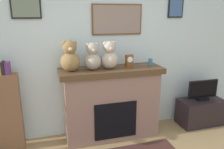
{
  "coord_description": "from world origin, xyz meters",
  "views": [
    {
      "loc": [
        -0.7,
        -1.35,
        1.86
      ],
      "look_at": [
        0.19,
        1.71,
        0.99
      ],
      "focal_mm": 35.77,
      "sensor_mm": 36.0,
      "label": 1
    }
  ],
  "objects_px": {
    "television": "(203,91)",
    "teddy_bear_grey": "(70,58)",
    "teddy_bear_brown": "(109,56)",
    "fireplace": "(111,102)",
    "mantel_clock": "(129,61)",
    "teddy_bear_cream": "(93,58)",
    "bookshelf": "(4,110)",
    "candle_jar": "(150,62)",
    "tv_stand": "(200,112)"
  },
  "relations": [
    {
      "from": "television",
      "to": "teddy_bear_grey",
      "type": "height_order",
      "value": "teddy_bear_grey"
    },
    {
      "from": "teddy_bear_grey",
      "to": "teddy_bear_brown",
      "type": "height_order",
      "value": "teddy_bear_grey"
    },
    {
      "from": "fireplace",
      "to": "television",
      "type": "bearing_deg",
      "value": -2.45
    },
    {
      "from": "mantel_clock",
      "to": "teddy_bear_cream",
      "type": "relative_size",
      "value": 0.48
    },
    {
      "from": "bookshelf",
      "to": "mantel_clock",
      "type": "xyz_separation_m",
      "value": [
        1.78,
        -0.05,
        0.59
      ]
    },
    {
      "from": "television",
      "to": "teddy_bear_cream",
      "type": "height_order",
      "value": "teddy_bear_cream"
    },
    {
      "from": "fireplace",
      "to": "television",
      "type": "relative_size",
      "value": 2.77
    },
    {
      "from": "teddy_bear_grey",
      "to": "teddy_bear_cream",
      "type": "bearing_deg",
      "value": 0.01
    },
    {
      "from": "bookshelf",
      "to": "teddy_bear_brown",
      "type": "height_order",
      "value": "teddy_bear_brown"
    },
    {
      "from": "teddy_bear_brown",
      "to": "candle_jar",
      "type": "bearing_deg",
      "value": 0.05
    },
    {
      "from": "mantel_clock",
      "to": "teddy_bear_grey",
      "type": "bearing_deg",
      "value": 179.96
    },
    {
      "from": "candle_jar",
      "to": "television",
      "type": "bearing_deg",
      "value": -2.96
    },
    {
      "from": "candle_jar",
      "to": "teddy_bear_cream",
      "type": "relative_size",
      "value": 0.29
    },
    {
      "from": "tv_stand",
      "to": "teddy_bear_brown",
      "type": "distance_m",
      "value": 1.93
    },
    {
      "from": "fireplace",
      "to": "candle_jar",
      "type": "xyz_separation_m",
      "value": [
        0.62,
        -0.02,
        0.6
      ]
    },
    {
      "from": "television",
      "to": "teddy_bear_brown",
      "type": "relative_size",
      "value": 1.37
    },
    {
      "from": "teddy_bear_cream",
      "to": "candle_jar",
      "type": "bearing_deg",
      "value": 0.03
    },
    {
      "from": "fireplace",
      "to": "teddy_bear_grey",
      "type": "distance_m",
      "value": 0.94
    },
    {
      "from": "mantel_clock",
      "to": "teddy_bear_grey",
      "type": "xyz_separation_m",
      "value": [
        -0.86,
        0.0,
        0.1
      ]
    },
    {
      "from": "mantel_clock",
      "to": "tv_stand",
      "type": "bearing_deg",
      "value": -2.07
    },
    {
      "from": "teddy_bear_brown",
      "to": "tv_stand",
      "type": "bearing_deg",
      "value": -1.7
    },
    {
      "from": "fireplace",
      "to": "candle_jar",
      "type": "height_order",
      "value": "candle_jar"
    },
    {
      "from": "fireplace",
      "to": "bookshelf",
      "type": "bearing_deg",
      "value": 178.73
    },
    {
      "from": "teddy_bear_cream",
      "to": "teddy_bear_brown",
      "type": "relative_size",
      "value": 0.96
    },
    {
      "from": "fireplace",
      "to": "candle_jar",
      "type": "distance_m",
      "value": 0.86
    },
    {
      "from": "bookshelf",
      "to": "teddy_bear_grey",
      "type": "bearing_deg",
      "value": -3.23
    },
    {
      "from": "bookshelf",
      "to": "tv_stand",
      "type": "xyz_separation_m",
      "value": [
        3.1,
        -0.1,
        -0.38
      ]
    },
    {
      "from": "bookshelf",
      "to": "tv_stand",
      "type": "bearing_deg",
      "value": -1.85
    },
    {
      "from": "mantel_clock",
      "to": "teddy_bear_grey",
      "type": "distance_m",
      "value": 0.87
    },
    {
      "from": "television",
      "to": "teddy_bear_cream",
      "type": "relative_size",
      "value": 1.42
    },
    {
      "from": "television",
      "to": "bookshelf",
      "type": "bearing_deg",
      "value": 178.13
    },
    {
      "from": "candle_jar",
      "to": "mantel_clock",
      "type": "xyz_separation_m",
      "value": [
        -0.35,
        -0.0,
        0.04
      ]
    },
    {
      "from": "candle_jar",
      "to": "teddy_bear_brown",
      "type": "bearing_deg",
      "value": -179.95
    },
    {
      "from": "fireplace",
      "to": "candle_jar",
      "type": "bearing_deg",
      "value": -1.64
    },
    {
      "from": "bookshelf",
      "to": "mantel_clock",
      "type": "height_order",
      "value": "bookshelf"
    },
    {
      "from": "candle_jar",
      "to": "teddy_bear_brown",
      "type": "xyz_separation_m",
      "value": [
        -0.65,
        -0.0,
        0.12
      ]
    },
    {
      "from": "television",
      "to": "candle_jar",
      "type": "bearing_deg",
      "value": 177.04
    },
    {
      "from": "teddy_bear_brown",
      "to": "teddy_bear_cream",
      "type": "bearing_deg",
      "value": 180.0
    },
    {
      "from": "fireplace",
      "to": "teddy_bear_brown",
      "type": "xyz_separation_m",
      "value": [
        -0.03,
        -0.02,
        0.72
      ]
    },
    {
      "from": "fireplace",
      "to": "teddy_bear_cream",
      "type": "bearing_deg",
      "value": -176.27
    },
    {
      "from": "television",
      "to": "teddy_bear_cream",
      "type": "xyz_separation_m",
      "value": [
        -1.87,
        0.05,
        0.66
      ]
    },
    {
      "from": "fireplace",
      "to": "candle_jar",
      "type": "relative_size",
      "value": 13.44
    },
    {
      "from": "tv_stand",
      "to": "mantel_clock",
      "type": "height_order",
      "value": "mantel_clock"
    },
    {
      "from": "mantel_clock",
      "to": "teddy_bear_brown",
      "type": "height_order",
      "value": "teddy_bear_brown"
    },
    {
      "from": "television",
      "to": "teddy_bear_grey",
      "type": "xyz_separation_m",
      "value": [
        -2.18,
        0.05,
        0.68
      ]
    },
    {
      "from": "bookshelf",
      "to": "candle_jar",
      "type": "relative_size",
      "value": 11.55
    },
    {
      "from": "teddy_bear_grey",
      "to": "teddy_bear_brown",
      "type": "relative_size",
      "value": 1.07
    },
    {
      "from": "television",
      "to": "candle_jar",
      "type": "xyz_separation_m",
      "value": [
        -0.97,
        0.05,
        0.54
      ]
    },
    {
      "from": "bookshelf",
      "to": "teddy_bear_cream",
      "type": "xyz_separation_m",
      "value": [
        1.23,
        -0.05,
        0.67
      ]
    },
    {
      "from": "fireplace",
      "to": "mantel_clock",
      "type": "relative_size",
      "value": 8.22
    }
  ]
}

